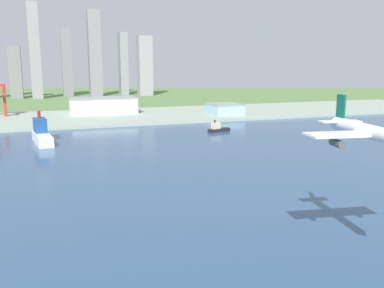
% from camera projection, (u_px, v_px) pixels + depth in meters
% --- Properties ---
extents(ground_plane, '(2400.00, 2400.00, 0.00)m').
position_uv_depth(ground_plane, '(166.00, 153.00, 258.73)').
color(ground_plane, '#577C42').
extents(water_bay, '(840.00, 360.00, 0.15)m').
position_uv_depth(water_bay, '(200.00, 177.00, 203.28)').
color(water_bay, '#2D4C70').
rests_on(water_bay, ground).
extents(industrial_pier, '(840.00, 140.00, 2.50)m').
position_uv_depth(industrial_pier, '(115.00, 116.00, 434.02)').
color(industrial_pier, '#94A594').
rests_on(industrial_pier, ground).
extents(airplane_landing, '(33.26, 39.65, 11.82)m').
position_uv_depth(airplane_landing, '(374.00, 133.00, 101.46)').
color(airplane_landing, white).
extents(ferry_boat, '(14.78, 44.22, 21.98)m').
position_uv_depth(ferry_boat, '(42.00, 134.00, 292.59)').
color(ferry_boat, white).
rests_on(ferry_boat, water_bay).
extents(tugboat_small, '(20.41, 9.98, 9.98)m').
position_uv_depth(tugboat_small, '(218.00, 128.00, 340.23)').
color(tugboat_small, black).
rests_on(tugboat_small, water_bay).
extents(warehouse_main, '(70.77, 39.43, 17.27)m').
position_uv_depth(warehouse_main, '(103.00, 105.00, 451.56)').
color(warehouse_main, white).
rests_on(warehouse_main, industrial_pier).
extents(warehouse_annex, '(32.10, 33.89, 11.62)m').
position_uv_depth(warehouse_annex, '(225.00, 109.00, 441.36)').
color(warehouse_annex, '#99BCD1').
rests_on(warehouse_annex, industrial_pier).
extents(distant_skyline, '(287.71, 67.17, 155.17)m').
position_uv_depth(distant_skyline, '(72.00, 60.00, 719.13)').
color(distant_skyline, gray).
rests_on(distant_skyline, ground).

